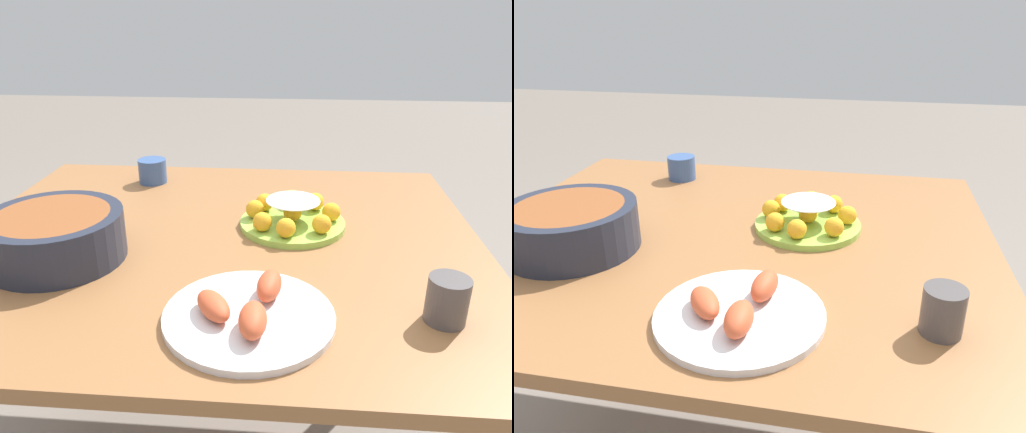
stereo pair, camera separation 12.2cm
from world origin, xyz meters
TOP-DOWN VIEW (x-y plane):
  - dining_table at (0.00, 0.00)m, footprint 1.26×1.08m
  - cake_plate at (-0.18, -0.07)m, footprint 0.26×0.26m
  - serving_bowl at (0.34, 0.14)m, footprint 0.30×0.30m
  - seafood_platter at (-0.11, 0.34)m, footprint 0.31×0.31m
  - cup_near at (0.26, -0.38)m, footprint 0.09×0.09m
  - cup_far at (-0.45, 0.31)m, footprint 0.07×0.07m

SIDE VIEW (x-z plane):
  - dining_table at x=0.00m, z-range 0.27..0.99m
  - seafood_platter at x=-0.11m, z-range 0.70..0.76m
  - cake_plate at x=-0.18m, z-range 0.70..0.78m
  - cup_near at x=0.26m, z-range 0.71..0.79m
  - cup_far at x=-0.45m, z-range 0.71..0.80m
  - serving_bowl at x=0.34m, z-range 0.72..0.82m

